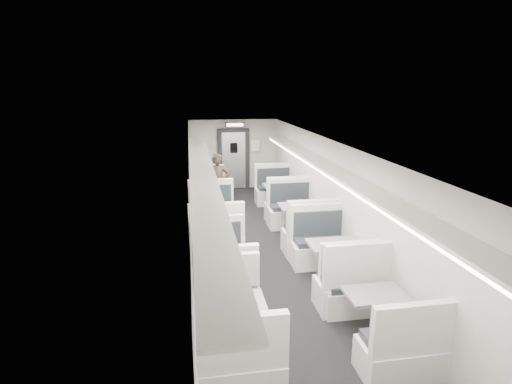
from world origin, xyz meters
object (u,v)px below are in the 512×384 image
object	(u,v)px
booth_right_d	(374,315)
vestibule_door	(234,159)
booth_right_a	(280,198)
booth_right_b	(300,221)
passenger	(218,183)
booth_left_a	(209,198)
booth_left_d	(233,325)
booth_left_b	(214,224)
booth_right_c	(333,263)
exit_sign	(235,125)
booth_left_c	(222,270)

from	to	relation	value
booth_right_d	vestibule_door	distance (m)	8.99
booth_right_a	vestibule_door	bearing A→B (deg)	109.20
booth_right_b	passenger	size ratio (longest dim) A/B	1.39
booth_left_a	booth_left_d	world-z (taller)	booth_left_a
booth_left_b	booth_right_c	size ratio (longest dim) A/B	1.02
booth_right_d	exit_sign	distance (m)	8.69
booth_right_a	passenger	bearing A→B (deg)	170.38
booth_right_d	booth_left_a	bearing A→B (deg)	107.35
booth_left_a	vestibule_door	world-z (taller)	vestibule_door
booth_right_a	exit_sign	bearing A→B (deg)	112.76
booth_right_b	exit_sign	bearing A→B (deg)	102.58
booth_left_c	exit_sign	bearing A→B (deg)	81.43
booth_left_c	booth_left_b	bearing A→B (deg)	90.00
booth_left_b	booth_right_c	world-z (taller)	booth_left_b
booth_left_c	exit_sign	xyz separation A→B (m)	(1.00, 6.63, 1.92)
booth_right_c	booth_left_a	bearing A→B (deg)	112.84
passenger	booth_right_a	bearing A→B (deg)	-4.00
passenger	exit_sign	size ratio (longest dim) A/B	2.72
exit_sign	booth_right_a	bearing A→B (deg)	-67.24
booth_left_c	booth_right_d	bearing A→B (deg)	-41.76
booth_right_d	booth_left_d	bearing A→B (deg)	177.95
booth_right_b	booth_right_c	size ratio (longest dim) A/B	1.03
booth_left_a	booth_right_d	distance (m)	6.71
booth_left_b	vestibule_door	distance (m)	4.95
booth_left_d	booth_right_a	bearing A→B (deg)	71.46
booth_left_b	booth_left_a	bearing A→B (deg)	90.00
booth_left_c	booth_left_d	world-z (taller)	booth_left_d
booth_left_d	booth_right_b	world-z (taller)	booth_right_b
vestibule_door	booth_left_c	bearing A→B (deg)	-98.00
booth_right_b	booth_right_d	size ratio (longest dim) A/B	1.14
exit_sign	booth_left_b	bearing A→B (deg)	-103.04
booth_right_c	exit_sign	bearing A→B (deg)	98.41
passenger	booth_left_a	bearing A→B (deg)	170.08
booth_left_b	booth_left_c	bearing A→B (deg)	-90.00
booth_right_c	booth_left_b	bearing A→B (deg)	129.25
booth_left_b	vestibule_door	xyz separation A→B (m)	(1.00, 4.80, 0.63)
booth_left_b	booth_right_b	bearing A→B (deg)	-4.76
booth_left_a	booth_left_c	world-z (taller)	booth_left_a
exit_sign	booth_left_a	bearing A→B (deg)	-116.39
booth_right_d	booth_right_c	bearing A→B (deg)	90.00
booth_left_b	booth_left_c	world-z (taller)	booth_left_b
booth_left_b	exit_sign	bearing A→B (deg)	76.96
booth_left_a	exit_sign	distance (m)	2.94
booth_left_c	passenger	xyz separation A→B (m)	(0.27, 4.54, 0.48)
booth_right_d	passenger	distance (m)	6.58
booth_left_c	passenger	distance (m)	4.58
booth_right_c	exit_sign	size ratio (longest dim) A/B	3.66
booth_left_a	vestibule_door	xyz separation A→B (m)	(1.00, 2.50, 0.65)
booth_left_a	booth_right_d	size ratio (longest dim) A/B	1.06
booth_left_b	vestibule_door	world-z (taller)	vestibule_door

